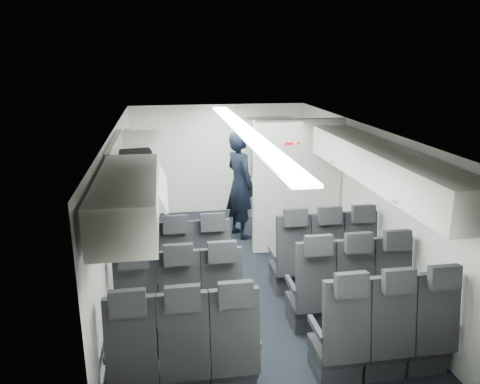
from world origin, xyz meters
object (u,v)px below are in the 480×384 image
object	(u,v)px
boarding_door	(131,188)
flight_attendant	(240,185)
seat_row_mid	(266,300)
seat_row_front	(252,266)
galley_unit	(268,167)
seat_row_rear	(287,348)
carry_on_bag	(136,159)

from	to	relation	value
boarding_door	flight_attendant	distance (m)	1.83
flight_attendant	seat_row_mid	bearing A→B (deg)	154.46
seat_row_front	boarding_door	xyz separation A→B (m)	(-1.64, 2.09, 0.55)
galley_unit	seat_row_front	bearing A→B (deg)	-106.28
seat_row_rear	boarding_door	size ratio (longest dim) A/B	1.79
flight_attendant	seat_row_front	bearing A→B (deg)	152.88
flight_attendant	galley_unit	bearing A→B (deg)	-55.15
seat_row_front	seat_row_rear	xyz separation A→B (m)	(0.00, -1.80, 0.00)
flight_attendant	carry_on_bag	size ratio (longest dim) A/B	4.78
seat_row_front	galley_unit	distance (m)	3.43
seat_row_rear	boarding_door	distance (m)	4.25
seat_row_front	flight_attendant	xyz separation A→B (m)	(0.19, 2.10, 0.53)
seat_row_rear	flight_attendant	distance (m)	3.94
seat_row_front	boarding_door	bearing A→B (deg)	128.16
seat_row_mid	flight_attendant	size ratio (longest dim) A/B	1.79
seat_row_rear	flight_attendant	bearing A→B (deg)	87.16
seat_row_mid	galley_unit	distance (m)	4.30
seat_row_rear	carry_on_bag	distance (m)	3.04
flight_attendant	boarding_door	bearing A→B (deg)	68.63
seat_row_front	seat_row_rear	distance (m)	1.80
boarding_door	flight_attendant	world-z (taller)	boarding_door
seat_row_mid	galley_unit	world-z (taller)	galley_unit
galley_unit	carry_on_bag	xyz separation A→B (m)	(-2.38, -2.76, 0.84)
seat_row_mid	galley_unit	size ratio (longest dim) A/B	1.75
galley_unit	carry_on_bag	world-z (taller)	carry_on_bag
seat_row_rear	seat_row_front	bearing A→B (deg)	90.00
seat_row_front	seat_row_mid	xyz separation A→B (m)	(0.00, -0.90, 0.00)
seat_row_mid	boarding_door	world-z (taller)	boarding_door
seat_row_rear	flight_attendant	xyz separation A→B (m)	(0.19, 3.90, 0.53)
seat_row_rear	galley_unit	size ratio (longest dim) A/B	1.75
seat_row_rear	galley_unit	world-z (taller)	galley_unit
seat_row_front	flight_attendant	size ratio (longest dim) A/B	1.79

